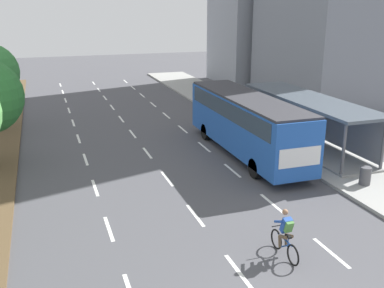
{
  "coord_description": "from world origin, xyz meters",
  "views": [
    {
      "loc": [
        -5.41,
        -7.28,
        8.18
      ],
      "look_at": [
        1.77,
        13.74,
        1.2
      ],
      "focal_mm": 41.59,
      "sensor_mm": 36.0,
      "label": 1
    }
  ],
  "objects_px": {
    "cyclist": "(285,236)",
    "trash_bin": "(365,176)",
    "bus": "(246,119)",
    "bus_shelter": "(311,116)"
  },
  "relations": [
    {
      "from": "bus",
      "to": "cyclist",
      "type": "distance_m",
      "value": 10.93
    },
    {
      "from": "bus",
      "to": "trash_bin",
      "type": "height_order",
      "value": "bus"
    },
    {
      "from": "bus",
      "to": "trash_bin",
      "type": "bearing_deg",
      "value": -62.81
    },
    {
      "from": "bus",
      "to": "trash_bin",
      "type": "relative_size",
      "value": 13.28
    },
    {
      "from": "bus_shelter",
      "to": "cyclist",
      "type": "distance_m",
      "value": 12.96
    },
    {
      "from": "bus_shelter",
      "to": "cyclist",
      "type": "height_order",
      "value": "bus_shelter"
    },
    {
      "from": "cyclist",
      "to": "trash_bin",
      "type": "height_order",
      "value": "cyclist"
    },
    {
      "from": "bus",
      "to": "cyclist",
      "type": "relative_size",
      "value": 6.2
    },
    {
      "from": "bus_shelter",
      "to": "trash_bin",
      "type": "bearing_deg",
      "value": -99.72
    },
    {
      "from": "bus",
      "to": "trash_bin",
      "type": "distance_m",
      "value": 7.16
    }
  ]
}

